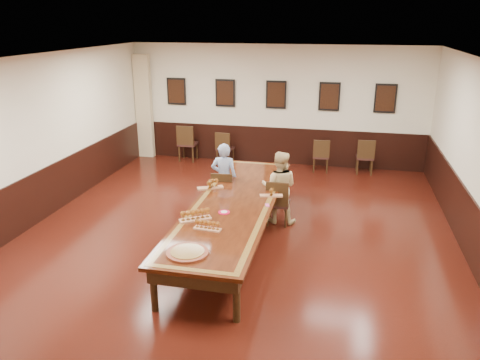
% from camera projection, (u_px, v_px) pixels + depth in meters
% --- Properties ---
extents(floor, '(8.00, 10.00, 0.02)m').
position_uv_depth(floor, '(234.00, 241.00, 8.51)').
color(floor, black).
rests_on(floor, ground).
extents(ceiling, '(8.00, 10.00, 0.02)m').
position_uv_depth(ceiling, '(233.00, 59.00, 7.45)').
color(ceiling, white).
rests_on(ceiling, floor).
extents(wall_back, '(8.00, 0.02, 3.20)m').
position_uv_depth(wall_back, '(276.00, 105.00, 12.60)').
color(wall_back, beige).
rests_on(wall_back, floor).
extents(wall_front, '(8.00, 0.02, 3.20)m').
position_uv_depth(wall_front, '(74.00, 347.00, 3.36)').
color(wall_front, beige).
rests_on(wall_front, floor).
extents(wall_left, '(0.02, 10.00, 3.20)m').
position_uv_depth(wall_left, '(27.00, 143.00, 8.80)').
color(wall_left, beige).
rests_on(wall_left, floor).
extents(chair_man, '(0.46, 0.50, 0.92)m').
position_uv_depth(chair_man, '(223.00, 192.00, 9.58)').
color(chair_man, '#321916').
rests_on(chair_man, floor).
extents(chair_woman, '(0.43, 0.47, 0.92)m').
position_uv_depth(chair_woman, '(278.00, 202.00, 9.07)').
color(chair_woman, '#321916').
rests_on(chair_woman, floor).
extents(spare_chair_a, '(0.49, 0.54, 1.03)m').
position_uv_depth(spare_chair_a, '(188.00, 143.00, 13.14)').
color(spare_chair_a, '#321916').
rests_on(spare_chair_a, floor).
extents(spare_chair_b, '(0.47, 0.51, 0.91)m').
position_uv_depth(spare_chair_b, '(225.00, 147.00, 12.90)').
color(spare_chair_b, '#321916').
rests_on(spare_chair_b, floor).
extents(spare_chair_c, '(0.43, 0.47, 0.88)m').
position_uv_depth(spare_chair_c, '(321.00, 155.00, 12.22)').
color(spare_chair_c, '#321916').
rests_on(spare_chair_c, floor).
extents(spare_chair_d, '(0.45, 0.49, 0.93)m').
position_uv_depth(spare_chair_d, '(365.00, 156.00, 12.05)').
color(spare_chair_d, '#321916').
rests_on(spare_chair_d, floor).
extents(person_man, '(0.56, 0.39, 1.46)m').
position_uv_depth(person_man, '(224.00, 178.00, 9.58)').
color(person_man, '#4468AB').
rests_on(person_man, floor).
extents(person_woman, '(0.72, 0.56, 1.44)m').
position_uv_depth(person_woman, '(279.00, 187.00, 9.08)').
color(person_woman, '#DAC188').
rests_on(person_woman, floor).
extents(pink_phone, '(0.10, 0.14, 0.01)m').
position_uv_depth(pink_phone, '(267.00, 205.00, 8.12)').
color(pink_phone, '#DB499A').
rests_on(pink_phone, conference_table).
extents(curtain, '(0.45, 0.18, 2.90)m').
position_uv_depth(curtain, '(144.00, 107.00, 13.24)').
color(curtain, tan).
rests_on(curtain, floor).
extents(wainscoting, '(8.00, 10.00, 1.00)m').
position_uv_depth(wainscoting, '(234.00, 215.00, 8.34)').
color(wainscoting, black).
rests_on(wainscoting, floor).
extents(conference_table, '(1.40, 5.00, 0.76)m').
position_uv_depth(conference_table, '(234.00, 210.00, 8.31)').
color(conference_table, black).
rests_on(conference_table, floor).
extents(posters, '(6.14, 0.04, 0.74)m').
position_uv_depth(posters, '(276.00, 95.00, 12.44)').
color(posters, black).
rests_on(posters, wall_back).
extents(flight_a, '(0.51, 0.35, 0.19)m').
position_uv_depth(flight_a, '(211.00, 184.00, 8.89)').
color(flight_a, '#A56A45').
rests_on(flight_a, conference_table).
extents(flight_b, '(0.43, 0.22, 0.16)m').
position_uv_depth(flight_b, '(271.00, 193.00, 8.52)').
color(flight_b, '#A56A45').
rests_on(flight_b, conference_table).
extents(flight_c, '(0.52, 0.41, 0.19)m').
position_uv_depth(flight_c, '(195.00, 215.00, 7.50)').
color(flight_c, '#A56A45').
rests_on(flight_c, conference_table).
extents(flight_d, '(0.44, 0.17, 0.16)m').
position_uv_depth(flight_d, '(207.00, 225.00, 7.17)').
color(flight_d, '#A56A45').
rests_on(flight_d, conference_table).
extents(red_plate_grp, '(0.19, 0.19, 0.03)m').
position_uv_depth(red_plate_grp, '(224.00, 212.00, 7.81)').
color(red_plate_grp, red).
rests_on(red_plate_grp, conference_table).
extents(carved_platter, '(0.74, 0.74, 0.05)m').
position_uv_depth(carved_platter, '(187.00, 253.00, 6.45)').
color(carved_platter, '#5A2012').
rests_on(carved_platter, conference_table).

